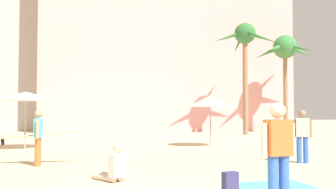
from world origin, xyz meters
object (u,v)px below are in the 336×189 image
(person_near_right, at_px, (39,135))
(person_far_left, at_px, (278,154))
(cafe_umbrella_1, at_px, (26,96))
(backpack, at_px, (230,183))
(cafe_umbrella_2, at_px, (210,101))
(palm_tree_center, at_px, (285,52))
(person_mid_left, at_px, (302,134))
(person_far_right, at_px, (114,167))
(palm_tree_far_left, at_px, (245,44))
(beach_towel, at_px, (270,186))

(person_near_right, bearing_deg, person_far_left, -56.30)
(cafe_umbrella_1, xyz_separation_m, backpack, (5.86, -9.62, -2.06))
(cafe_umbrella_2, relative_size, person_far_left, 1.34)
(backpack, bearing_deg, palm_tree_center, -44.92)
(person_near_right, height_order, person_mid_left, person_mid_left)
(cafe_umbrella_1, xyz_separation_m, person_far_right, (3.60, -8.00, -1.93))
(palm_tree_far_left, relative_size, palm_tree_center, 1.07)
(cafe_umbrella_1, height_order, person_far_left, cafe_umbrella_1)
(beach_towel, relative_size, backpack, 4.06)
(beach_towel, xyz_separation_m, person_mid_left, (2.53, 3.27, 0.90))
(cafe_umbrella_1, distance_m, person_near_right, 5.39)
(cafe_umbrella_1, relative_size, person_near_right, 0.94)
(person_far_right, bearing_deg, person_far_left, 177.28)
(person_far_left, bearing_deg, palm_tree_far_left, -29.58)
(backpack, distance_m, person_near_right, 6.44)
(beach_towel, height_order, person_near_right, person_near_right)
(palm_tree_far_left, distance_m, palm_tree_center, 3.69)
(cafe_umbrella_1, bearing_deg, palm_tree_center, 29.61)
(cafe_umbrella_2, bearing_deg, person_far_right, -119.38)
(palm_tree_center, xyz_separation_m, beach_towel, (-9.43, -18.38, -6.01))
(cafe_umbrella_1, distance_m, person_far_right, 8.98)
(backpack, relative_size, person_far_left, 0.24)
(palm_tree_center, bearing_deg, person_far_right, -126.44)
(palm_tree_far_left, xyz_separation_m, person_far_right, (-9.28, -16.19, -5.99))
(person_near_right, relative_size, person_far_right, 2.96)
(backpack, bearing_deg, person_far_left, 170.11)
(person_far_left, xyz_separation_m, person_mid_left, (3.44, 5.62, -0.05))
(beach_towel, xyz_separation_m, person_far_right, (-3.35, 1.07, 0.32))
(cafe_umbrella_1, distance_m, cafe_umbrella_2, 8.14)
(palm_tree_center, xyz_separation_m, person_near_right, (-14.97, -14.33, -5.11))
(backpack, height_order, person_far_left, person_far_left)
(palm_tree_far_left, distance_m, person_mid_left, 15.37)
(person_near_right, relative_size, person_mid_left, 1.64)
(person_near_right, bearing_deg, person_mid_left, -7.71)
(cafe_umbrella_2, relative_size, backpack, 5.58)
(person_near_right, bearing_deg, cafe_umbrella_1, 103.52)
(palm_tree_far_left, distance_m, beach_towel, 19.31)
(cafe_umbrella_1, relative_size, backpack, 6.10)
(backpack, xyz_separation_m, person_mid_left, (3.63, 3.83, 0.71))
(cafe_umbrella_2, bearing_deg, person_far_left, -100.30)
(cafe_umbrella_2, distance_m, backpack, 10.12)
(beach_towel, relative_size, person_near_right, 0.63)
(person_mid_left, bearing_deg, beach_towel, 158.49)
(beach_towel, bearing_deg, person_near_right, 143.86)
(person_far_left, distance_m, person_mid_left, 6.59)
(cafe_umbrella_2, xyz_separation_m, person_mid_left, (1.35, -5.85, -1.17))
(person_far_left, bearing_deg, cafe_umbrella_2, -20.66)
(palm_tree_far_left, xyz_separation_m, person_far_left, (-6.83, -19.61, -5.35))
(cafe_umbrella_1, relative_size, person_far_right, 2.79)
(palm_tree_center, bearing_deg, cafe_umbrella_1, -150.39)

